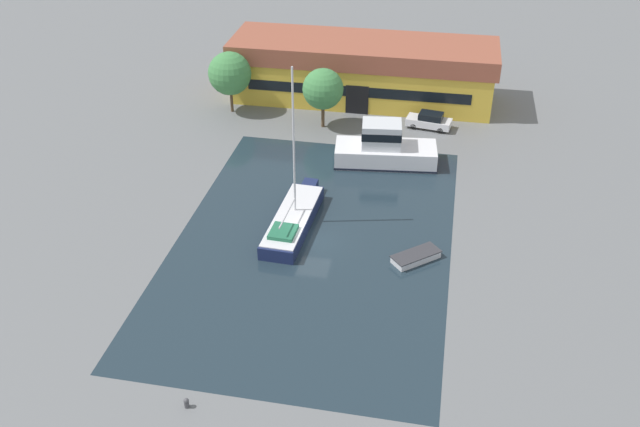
# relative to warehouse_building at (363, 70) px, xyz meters

# --- Properties ---
(ground_plane) EXTENTS (440.00, 440.00, 0.00)m
(ground_plane) POSITION_rel_warehouse_building_xyz_m (0.31, -28.38, -3.26)
(ground_plane) COLOR slate
(water_canal) EXTENTS (21.08, 33.27, 0.01)m
(water_canal) POSITION_rel_warehouse_building_xyz_m (0.31, -28.38, -3.26)
(water_canal) COLOR #1E2D38
(water_canal) RESTS_ON ground
(warehouse_building) EXTENTS (28.51, 9.05, 6.44)m
(warehouse_building) POSITION_rel_warehouse_building_xyz_m (0.00, 0.00, 0.00)
(warehouse_building) COLOR gold
(warehouse_building) RESTS_ON ground
(quay_tree_near_building) EXTENTS (4.09, 4.09, 6.16)m
(quay_tree_near_building) POSITION_rel_warehouse_building_xyz_m (-2.87, -8.04, 0.84)
(quay_tree_near_building) COLOR brown
(quay_tree_near_building) RESTS_ON ground
(quay_tree_by_water) EXTENTS (4.48, 4.48, 6.50)m
(quay_tree_by_water) POSITION_rel_warehouse_building_xyz_m (-13.05, -6.20, 0.99)
(quay_tree_by_water) COLOR brown
(quay_tree_by_water) RESTS_ON ground
(parked_car) EXTENTS (4.71, 2.52, 1.65)m
(parked_car) POSITION_rel_warehouse_building_xyz_m (7.77, -6.30, -2.44)
(parked_car) COLOR silver
(parked_car) RESTS_ON ground
(sailboat_moored) EXTENTS (3.17, 11.21, 13.21)m
(sailboat_moored) POSITION_rel_warehouse_building_xyz_m (-1.72, -26.57, -2.59)
(sailboat_moored) COLOR #19234C
(sailboat_moored) RESTS_ON water_canal
(motor_cruiser) EXTENTS (9.73, 4.85, 4.03)m
(motor_cruiser) POSITION_rel_warehouse_building_xyz_m (4.13, -14.52, -1.81)
(motor_cruiser) COLOR white
(motor_cruiser) RESTS_ON water_canal
(small_dinghy) EXTENTS (3.83, 3.63, 0.60)m
(small_dinghy) POSITION_rel_warehouse_building_xyz_m (8.28, -29.34, -2.95)
(small_dinghy) COLOR silver
(small_dinghy) RESTS_ON water_canal
(mooring_bollard) EXTENTS (0.32, 0.32, 0.66)m
(mooring_bollard) POSITION_rel_warehouse_building_xyz_m (-3.56, -46.28, -2.91)
(mooring_bollard) COLOR #47474C
(mooring_bollard) RESTS_ON ground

